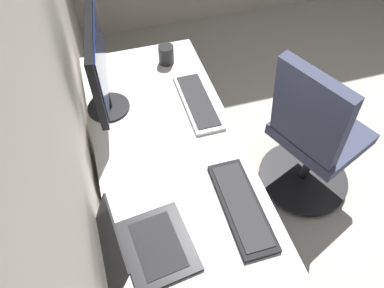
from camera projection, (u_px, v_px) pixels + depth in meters
The scene contains 9 objects.
wall_back at pixel (33, 111), 0.90m from camera, with size 5.32×0.10×2.60m, color beige.
desk at pixel (181, 191), 1.50m from camera, with size 1.89×0.63×0.73m.
drawer_pedestal at pixel (166, 188), 1.87m from camera, with size 0.40×0.51×0.69m.
monitor_primary at pixel (99, 65), 1.52m from camera, with size 0.50×0.20×0.45m.
laptop_leftmost at pixel (139, 247), 1.21m from camera, with size 0.32×0.35×0.22m.
keyboard_main at pixel (242, 206), 1.36m from camera, with size 0.42×0.14×0.02m.
keyboard_spare at pixel (198, 101), 1.73m from camera, with size 0.42×0.14×0.02m.
coffee_mug at pixel (166, 54), 1.90m from camera, with size 0.12×0.08×0.10m.
office_chair at pixel (312, 140), 1.94m from camera, with size 0.57×0.61×0.97m.
Camera 1 is at (-0.73, 2.12, 1.94)m, focal length 33.36 mm.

